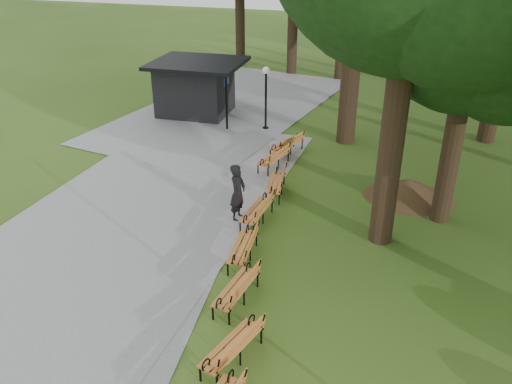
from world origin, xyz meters
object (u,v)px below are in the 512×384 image
(lamp_post, at_px, (266,84))
(bench_2, at_px, (236,288))
(bench_7, at_px, (287,145))
(bench_5, at_px, (276,183))
(bench_4, at_px, (257,211))
(person, at_px, (238,193))
(bench_1, at_px, (232,346))
(dirt_mound, at_px, (409,189))
(lawn_tree_1, at_px, (477,9))
(bench_3, at_px, (243,247))
(bench_6, at_px, (274,158))
(kiosk, at_px, (195,87))

(lamp_post, relative_size, bench_2, 1.55)
(bench_7, bearing_deg, bench_5, 30.34)
(bench_4, bearing_deg, person, -90.00)
(bench_1, xyz_separation_m, bench_7, (-1.74, 11.76, 0.00))
(lamp_post, height_order, bench_1, lamp_post)
(bench_7, bearing_deg, person, 20.59)
(person, xyz_separation_m, bench_5, (0.69, 2.11, -0.52))
(dirt_mound, xyz_separation_m, bench_7, (-5.06, 2.59, 0.08))
(lawn_tree_1, bearing_deg, bench_4, -160.78)
(bench_4, bearing_deg, lamp_post, -160.87)
(bench_3, bearing_deg, bench_5, 177.93)
(lamp_post, bearing_deg, bench_6, -69.93)
(dirt_mound, relative_size, bench_2, 1.38)
(person, height_order, bench_2, person)
(bench_5, bearing_deg, bench_1, 0.07)
(lamp_post, height_order, bench_7, lamp_post)
(lamp_post, bearing_deg, kiosk, 163.58)
(bench_4, xyz_separation_m, lawn_tree_1, (5.62, 1.96, 6.09))
(lamp_post, bearing_deg, bench_4, -75.73)
(person, bearing_deg, bench_5, -12.54)
(person, distance_m, bench_5, 2.28)
(kiosk, distance_m, bench_4, 11.55)
(person, distance_m, lawn_tree_1, 8.60)
(kiosk, height_order, dirt_mound, kiosk)
(kiosk, xyz_separation_m, bench_3, (6.44, -11.85, -0.92))
(bench_4, relative_size, bench_6, 1.00)
(lamp_post, relative_size, bench_1, 1.55)
(lamp_post, distance_m, bench_4, 8.95)
(lamp_post, distance_m, bench_6, 4.82)
(bench_6, xyz_separation_m, lawn_tree_1, (6.24, -2.32, 6.09))
(bench_2, bearing_deg, bench_3, -159.06)
(kiosk, relative_size, bench_2, 2.28)
(dirt_mound, distance_m, lawn_tree_1, 6.38)
(person, relative_size, bench_3, 1.01)
(kiosk, relative_size, bench_1, 2.28)
(lamp_post, xyz_separation_m, bench_3, (2.41, -10.66, -1.70))
(bench_4, height_order, bench_5, same)
(bench_3, height_order, bench_5, same)
(bench_4, bearing_deg, bench_2, 14.60)
(bench_6, distance_m, lawn_tree_1, 9.02)
(dirt_mound, height_order, bench_4, bench_4)
(bench_2, xyz_separation_m, bench_4, (-0.69, 4.01, 0.00))
(bench_2, relative_size, bench_5, 1.00)
(kiosk, bearing_deg, lawn_tree_1, -35.23)
(bench_5, bearing_deg, bench_2, -2.51)
(kiosk, xyz_separation_m, bench_2, (6.88, -13.71, -0.92))
(bench_7, bearing_deg, bench_1, 30.69)
(person, relative_size, bench_4, 1.01)
(bench_4, relative_size, lawn_tree_1, 0.20)
(kiosk, distance_m, lamp_post, 4.27)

